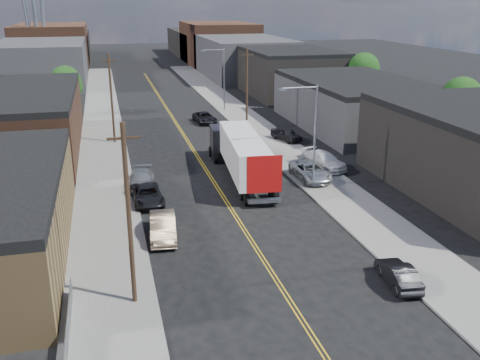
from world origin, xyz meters
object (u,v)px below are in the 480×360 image
car_right_lot_a (310,171)px  car_left_c (147,195)px  car_right_lot_c (286,134)px  car_ahead_truck (205,118)px  car_left_d (141,180)px  car_right_oncoming (398,274)px  car_right_lot_b (324,160)px  semi_truck (239,151)px  car_left_b (163,227)px

car_right_lot_a → car_left_c: bearing=-174.1°
car_right_lot_c → car_ahead_truck: bearing=102.7°
car_left_d → car_right_lot_a: size_ratio=0.94×
car_left_c → car_right_lot_a: (14.76, 2.03, 0.19)m
car_right_oncoming → car_right_lot_b: size_ratio=0.75×
car_right_oncoming → car_right_lot_c: (4.40, 32.53, 0.24)m
car_left_c → car_right_oncoming: (12.84, -16.65, -0.04)m
car_left_c → car_right_oncoming: bearing=-55.0°
semi_truck → car_left_c: bearing=-146.4°
car_left_d → semi_truck: bearing=12.4°
car_left_b → car_left_d: (-0.64, 10.79, -0.08)m
semi_truck → car_right_oncoming: (4.01, -21.39, -1.76)m
car_left_b → car_right_lot_a: car_right_lot_a is taller
car_right_oncoming → car_right_lot_a: car_right_lot_a is taller
car_left_c → car_left_d: (-0.16, 3.86, 0.03)m
car_left_c → car_ahead_truck: bearing=67.7°
car_right_oncoming → car_right_lot_a: size_ratio=0.74×
car_right_oncoming → car_right_lot_c: car_right_lot_c is taller
car_left_d → car_right_lot_a: 15.04m
car_left_c → car_right_lot_b: (17.24, 4.85, 0.22)m
car_left_d → car_right_lot_c: bearing=41.5°
car_right_lot_b → car_ahead_truck: bearing=91.1°
car_left_c → car_right_lot_a: 14.90m
car_right_oncoming → car_right_lot_b: bearing=-95.2°
car_right_oncoming → car_right_lot_a: 18.77m
car_left_b → car_ahead_truck: car_left_b is taller
car_right_oncoming → car_right_lot_b: 21.94m
car_left_c → car_right_lot_b: size_ratio=0.95×
car_left_d → car_right_lot_b: 17.43m
semi_truck → car_right_lot_b: size_ratio=3.07×
car_right_lot_b → car_right_lot_c: (0.00, 11.04, -0.03)m
semi_truck → car_left_b: semi_truck is taller
car_left_b → car_left_c: car_left_b is taller
semi_truck → car_left_c: semi_truck is taller
car_left_d → car_left_c: bearing=-80.8°
car_right_lot_a → car_right_lot_c: 14.08m
car_left_b → car_right_lot_c: car_right_lot_c is taller
semi_truck → car_left_d: semi_truck is taller
semi_truck → car_right_lot_a: size_ratio=3.05×
semi_truck → car_right_oncoming: semi_truck is taller
car_right_lot_a → car_right_lot_c: (2.48, 13.86, -0.00)m
car_right_oncoming → car_left_b: bearing=-31.8°
car_left_c → car_right_lot_c: bearing=40.1°
car_right_lot_a → car_ahead_truck: size_ratio=1.07×
car_right_lot_b → car_right_lot_a: bearing=-147.8°
semi_truck → car_left_d: (-8.99, -0.88, -1.68)m
car_left_c → car_right_oncoming: 21.02m
semi_truck → car_right_oncoming: bearing=-74.0°
car_left_c → car_right_lot_a: car_right_lot_a is taller
semi_truck → car_right_lot_b: bearing=6.1°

